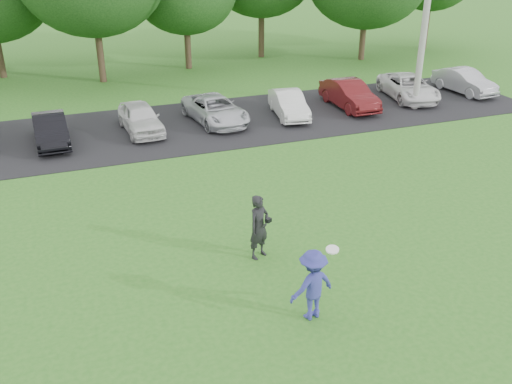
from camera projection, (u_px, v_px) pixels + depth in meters
ground at (311, 310)px, 12.55m from camera, size 100.00×100.00×0.00m
parking_lot at (177, 127)px, 23.55m from camera, size 32.00×6.50×0.03m
utility_pole at (427, 2)px, 23.85m from camera, size 0.28×0.28×9.27m
frisbee_player at (312, 285)px, 11.99m from camera, size 1.15×0.80×1.82m
camera_bystander at (259, 227)px, 14.17m from camera, size 0.74×0.64×1.70m
parked_cars at (165, 115)px, 23.13m from camera, size 30.34×4.88×1.22m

